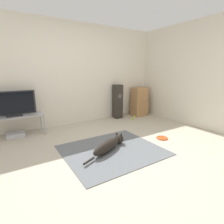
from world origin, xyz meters
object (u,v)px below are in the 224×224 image
object	(u,v)px
cardboard_box_lower	(139,108)
tennis_ball_near_speaker	(133,119)
frisbee	(162,138)
tv_stand	(15,118)
tennis_ball_by_boxes	(135,117)
game_console	(16,135)
cardboard_box_upper	(139,95)
dog	(109,145)
floor_speaker	(118,102)
tv	(13,104)

from	to	relation	value
cardboard_box_lower	tennis_ball_near_speaker	bearing A→B (deg)	-146.06
frisbee	tv_stand	size ratio (longest dim) A/B	0.20
tennis_ball_by_boxes	cardboard_box_lower	bearing A→B (deg)	28.88
tennis_ball_by_boxes	game_console	distance (m)	3.15
frisbee	cardboard_box_lower	world-z (taller)	cardboard_box_lower
cardboard_box_lower	cardboard_box_upper	distance (m)	0.44
cardboard_box_upper	dog	bearing A→B (deg)	-141.97
cardboard_box_lower	game_console	bearing A→B (deg)	179.92
dog	floor_speaker	size ratio (longest dim) A/B	1.02
cardboard_box_upper	tennis_ball_by_boxes	world-z (taller)	cardboard_box_upper
dog	tv_stand	bearing A→B (deg)	128.87
dog	tennis_ball_near_speaker	size ratio (longest dim) A/B	15.22
frisbee	cardboard_box_upper	bearing A→B (deg)	63.07
floor_speaker	tv	size ratio (longest dim) A/B	1.14
floor_speaker	tv	xyz separation A→B (m)	(-2.68, -0.12, 0.22)
floor_speaker	tennis_ball_near_speaker	xyz separation A→B (m)	(0.22, -0.45, -0.46)
floor_speaker	game_console	size ratio (longest dim) A/B	2.80
tv	cardboard_box_upper	bearing A→B (deg)	0.45
frisbee	cardboard_box_upper	distance (m)	2.09
tennis_ball_by_boxes	game_console	size ratio (longest dim) A/B	0.19
tennis_ball_by_boxes	floor_speaker	bearing A→B (deg)	148.46
dog	tennis_ball_by_boxes	distance (m)	2.34
dog	game_console	bearing A→B (deg)	128.97
frisbee	cardboard_box_lower	distance (m)	1.99
dog	frisbee	bearing A→B (deg)	-5.40
cardboard_box_upper	game_console	size ratio (longest dim) A/B	1.25
tennis_ball_by_boxes	tennis_ball_near_speaker	xyz separation A→B (m)	(-0.22, -0.18, 0.00)
cardboard_box_lower	tv	xyz separation A→B (m)	(-3.42, -0.02, 0.49)
cardboard_box_lower	floor_speaker	size ratio (longest dim) A/B	0.47
cardboard_box_upper	tv	distance (m)	3.43
frisbee	tennis_ball_near_speaker	distance (m)	1.46
tennis_ball_by_boxes	tv_stand	bearing A→B (deg)	177.32
dog	tennis_ball_by_boxes	bearing A→B (deg)	39.35
tv_stand	tennis_ball_near_speaker	distance (m)	2.94
cardboard_box_lower	tv_stand	xyz separation A→B (m)	(-3.42, -0.02, 0.19)
tv	dog	bearing A→B (deg)	-51.18
floor_speaker	game_console	bearing A→B (deg)	-177.95
tv_stand	tv	distance (m)	0.31
cardboard_box_lower	dog	bearing A→B (deg)	-141.99
tennis_ball_near_speaker	cardboard_box_upper	bearing A→B (deg)	34.11
tennis_ball_by_boxes	game_console	xyz separation A→B (m)	(-3.14, 0.17, 0.01)
dog	tv	bearing A→B (deg)	128.82
cardboard_box_lower	floor_speaker	xyz separation A→B (m)	(-0.74, 0.10, 0.28)
cardboard_box_upper	floor_speaker	size ratio (longest dim) A/B	0.45
floor_speaker	tennis_ball_by_boxes	bearing A→B (deg)	-31.54
floor_speaker	tv_stand	size ratio (longest dim) A/B	0.87
floor_speaker	tv_stand	world-z (taller)	floor_speaker
cardboard_box_upper	cardboard_box_lower	bearing A→B (deg)	-136.36
tennis_ball_near_speaker	floor_speaker	bearing A→B (deg)	116.14
cardboard_box_upper	tv	world-z (taller)	tv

